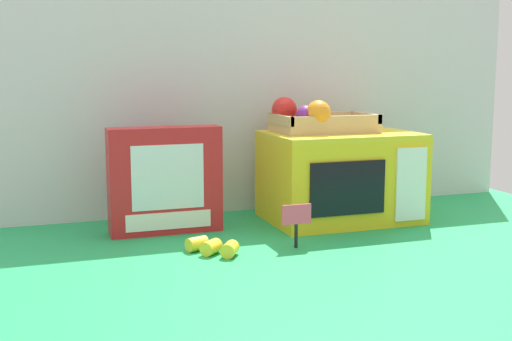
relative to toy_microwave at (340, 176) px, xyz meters
name	(u,v)px	position (x,y,z in m)	size (l,w,h in m)	color
ground_plane	(281,223)	(-0.16, 0.02, -0.12)	(1.70, 1.70, 0.00)	#219E54
display_back_panel	(256,93)	(-0.16, 0.21, 0.22)	(1.61, 0.03, 0.67)	silver
toy_microwave	(340,176)	(0.00, 0.00, 0.00)	(0.39, 0.27, 0.24)	yellow
food_groups_crate	(315,120)	(-0.06, 0.02, 0.15)	(0.26, 0.17, 0.09)	tan
cookie_set_box	(165,180)	(-0.47, 0.02, 0.01)	(0.28, 0.08, 0.26)	red
price_sign	(296,219)	(-0.22, -0.22, -0.05)	(0.07, 0.01, 0.10)	black
loose_toy_banana	(213,247)	(-0.41, -0.21, -0.10)	(0.11, 0.12, 0.03)	yellow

